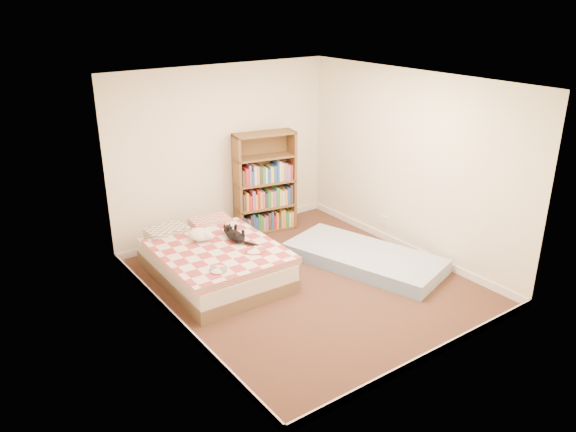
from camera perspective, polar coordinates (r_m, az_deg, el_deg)
room at (r=6.65m, az=1.98°, el=2.36°), size 3.51×4.01×2.51m
bed at (r=7.24m, az=-7.62°, el=-4.43°), size 1.43×1.94×0.51m
bookshelf at (r=8.49m, az=-2.42°, el=2.14°), size 0.97×0.48×1.53m
floor_mattress at (r=7.62m, az=7.75°, el=-4.23°), size 1.51×2.26×0.19m
black_cat at (r=7.20m, az=-5.51°, el=-1.93°), size 0.23×0.65×0.15m
white_dog at (r=7.24m, az=-8.84°, el=-1.86°), size 0.37×0.39×0.15m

